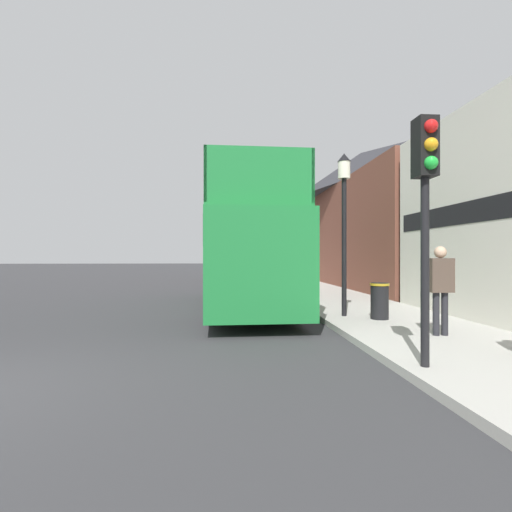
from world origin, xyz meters
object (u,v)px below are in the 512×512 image
(lamp_post_nearest, at_px, (344,203))
(lamp_post_second, at_px, (281,226))
(tour_bus, at_px, (245,253))
(litter_bin, at_px, (380,300))
(pedestrian_second, at_px, (440,282))
(traffic_signal, at_px, (426,184))
(parked_car_ahead_of_bus, at_px, (251,276))

(lamp_post_nearest, distance_m, lamp_post_second, 9.81)
(tour_bus, height_order, litter_bin, tour_bus)
(pedestrian_second, height_order, traffic_signal, traffic_signal)
(traffic_signal, distance_m, lamp_post_second, 14.69)
(parked_car_ahead_of_bus, xyz_separation_m, traffic_signal, (1.50, -14.91, 2.04))
(parked_car_ahead_of_bus, distance_m, litter_bin, 10.94)
(traffic_signal, xyz_separation_m, litter_bin, (1.04, 4.28, -2.12))
(tour_bus, distance_m, lamp_post_nearest, 4.07)
(lamp_post_nearest, xyz_separation_m, litter_bin, (0.73, -0.60, -2.51))
(lamp_post_second, xyz_separation_m, litter_bin, (1.02, -10.41, -2.64))
(traffic_signal, xyz_separation_m, lamp_post_nearest, (0.31, 4.88, 0.39))
(parked_car_ahead_of_bus, bearing_deg, lamp_post_second, -6.16)
(litter_bin, bearing_deg, tour_bus, 132.22)
(pedestrian_second, bearing_deg, lamp_post_second, 96.47)
(pedestrian_second, height_order, lamp_post_second, lamp_post_second)
(pedestrian_second, relative_size, litter_bin, 1.95)
(litter_bin, bearing_deg, lamp_post_second, 95.60)
(lamp_post_second, bearing_deg, tour_bus, -107.74)
(parked_car_ahead_of_bus, xyz_separation_m, pedestrian_second, (2.94, -12.75, 0.50))
(pedestrian_second, xyz_separation_m, traffic_signal, (-1.44, -2.16, 1.54))
(parked_car_ahead_of_bus, distance_m, pedestrian_second, 13.09)
(traffic_signal, bearing_deg, litter_bin, 76.38)
(pedestrian_second, bearing_deg, tour_bus, 122.58)
(tour_bus, bearing_deg, lamp_post_second, 71.06)
(tour_bus, distance_m, parked_car_ahead_of_bus, 7.21)
(parked_car_ahead_of_bus, height_order, traffic_signal, traffic_signal)
(traffic_signal, height_order, lamp_post_nearest, lamp_post_nearest)
(tour_bus, bearing_deg, pedestrian_second, -58.62)
(tour_bus, height_order, pedestrian_second, tour_bus)
(parked_car_ahead_of_bus, relative_size, litter_bin, 4.55)
(pedestrian_second, bearing_deg, parked_car_ahead_of_bus, 102.98)
(parked_car_ahead_of_bus, distance_m, lamp_post_second, 2.98)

